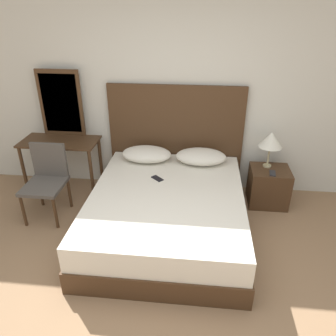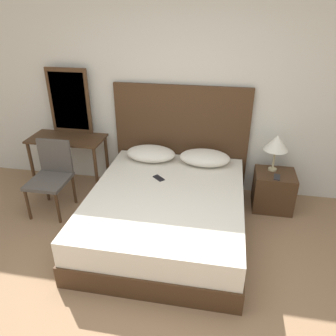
{
  "view_description": "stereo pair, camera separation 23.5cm",
  "coord_description": "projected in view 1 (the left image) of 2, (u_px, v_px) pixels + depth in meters",
  "views": [
    {
      "loc": [
        0.28,
        -1.77,
        2.36
      ],
      "look_at": [
        -0.05,
        1.32,
        0.76
      ],
      "focal_mm": 35.0,
      "sensor_mm": 36.0,
      "label": 1
    },
    {
      "loc": [
        0.51,
        -1.74,
        2.36
      ],
      "look_at": [
        -0.05,
        1.32,
        0.76
      ],
      "focal_mm": 35.0,
      "sensor_mm": 36.0,
      "label": 2
    }
  ],
  "objects": [
    {
      "name": "ground_plane",
      "position": [
        157.0,
        324.0,
        2.68
      ],
      "size": [
        16.0,
        16.0,
        0.0
      ],
      "primitive_type": "plane",
      "color": "#8C6B4C"
    },
    {
      "name": "wall_back",
      "position": [
        180.0,
        90.0,
        4.11
      ],
      "size": [
        10.0,
        0.06,
        2.7
      ],
      "color": "silver",
      "rests_on": "ground_plane"
    },
    {
      "name": "bed",
      "position": [
        167.0,
        212.0,
        3.64
      ],
      "size": [
        1.67,
        2.02,
        0.51
      ],
      "color": "#422B19",
      "rests_on": "ground_plane"
    },
    {
      "name": "headboard",
      "position": [
        175.0,
        139.0,
        4.34
      ],
      "size": [
        1.75,
        0.05,
        1.43
      ],
      "color": "#422B19",
      "rests_on": "ground_plane"
    },
    {
      "name": "pillow_left",
      "position": [
        147.0,
        154.0,
        4.19
      ],
      "size": [
        0.63,
        0.39,
        0.18
      ],
      "color": "silver",
      "rests_on": "bed"
    },
    {
      "name": "pillow_right",
      "position": [
        201.0,
        157.0,
        4.12
      ],
      "size": [
        0.63,
        0.39,
        0.18
      ],
      "color": "silver",
      "rests_on": "bed"
    },
    {
      "name": "phone_on_bed",
      "position": [
        157.0,
        178.0,
        3.8
      ],
      "size": [
        0.16,
        0.15,
        0.01
      ],
      "color": "black",
      "rests_on": "bed"
    },
    {
      "name": "nightstand",
      "position": [
        268.0,
        186.0,
        4.16
      ],
      "size": [
        0.48,
        0.42,
        0.48
      ],
      "color": "#422B19",
      "rests_on": "ground_plane"
    },
    {
      "name": "table_lamp",
      "position": [
        271.0,
        140.0,
        3.97
      ],
      "size": [
        0.29,
        0.29,
        0.46
      ],
      "color": "tan",
      "rests_on": "nightstand"
    },
    {
      "name": "phone_on_nightstand",
      "position": [
        273.0,
        173.0,
        3.96
      ],
      "size": [
        0.09,
        0.16,
        0.01
      ],
      "color": "#232328",
      "rests_on": "nightstand"
    },
    {
      "name": "vanity_desk",
      "position": [
        61.0,
        150.0,
        4.29
      ],
      "size": [
        0.99,
        0.48,
        0.73
      ],
      "color": "#422B19",
      "rests_on": "ground_plane"
    },
    {
      "name": "vanity_mirror",
      "position": [
        61.0,
        103.0,
        4.23
      ],
      "size": [
        0.56,
        0.03,
        0.86
      ],
      "color": "#422B19",
      "rests_on": "vanity_desk"
    },
    {
      "name": "chair",
      "position": [
        47.0,
        177.0,
        3.87
      ],
      "size": [
        0.44,
        0.49,
        0.87
      ],
      "color": "#4C4742",
      "rests_on": "ground_plane"
    }
  ]
}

